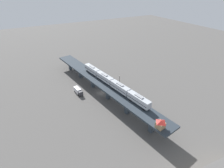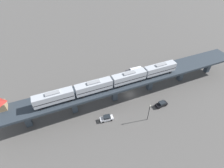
{
  "view_description": "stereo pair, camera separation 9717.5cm",
  "coord_description": "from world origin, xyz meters",
  "px_view_note": "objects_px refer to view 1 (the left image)",
  "views": [
    {
      "loc": [
        33.68,
        74.57,
        53.46
      ],
      "look_at": [
        -2.63,
        7.76,
        9.11
      ],
      "focal_mm": 28.0,
      "sensor_mm": 36.0,
      "label": 1
    },
    {
      "loc": [
        -45.34,
        18.36,
        47.17
      ],
      "look_at": [
        -2.63,
        7.76,
        9.11
      ],
      "focal_mm": 28.0,
      "sensor_mm": 36.0,
      "label": 2
    }
  ],
  "objects_px": {
    "subway_train": "(112,82)",
    "delivery_truck": "(78,91)",
    "signal_hut": "(160,124)",
    "street_car_white": "(127,97)",
    "street_lamp": "(119,80)",
    "street_car_black": "(107,81)"
  },
  "relations": [
    {
      "from": "subway_train",
      "to": "delivery_truck",
      "type": "xyz_separation_m",
      "value": [
        13.92,
        -13.43,
        -8.39
      ]
    },
    {
      "from": "street_car_black",
      "to": "delivery_truck",
      "type": "relative_size",
      "value": 0.63
    },
    {
      "from": "subway_train",
      "to": "street_lamp",
      "type": "bearing_deg",
      "value": -136.63
    },
    {
      "from": "signal_hut",
      "to": "delivery_truck",
      "type": "relative_size",
      "value": 0.5
    },
    {
      "from": "street_car_black",
      "to": "signal_hut",
      "type": "bearing_deg",
      "value": 85.18
    },
    {
      "from": "subway_train",
      "to": "signal_hut",
      "type": "xyz_separation_m",
      "value": [
        -1.43,
        33.91,
        -0.74
      ]
    },
    {
      "from": "street_lamp",
      "to": "delivery_truck",
      "type": "bearing_deg",
      "value": -8.94
    },
    {
      "from": "signal_hut",
      "to": "street_car_black",
      "type": "distance_m",
      "value": 51.61
    },
    {
      "from": "signal_hut",
      "to": "street_car_white",
      "type": "xyz_separation_m",
      "value": [
        -5.7,
        -30.33,
        -8.47
      ]
    },
    {
      "from": "street_car_white",
      "to": "street_car_black",
      "type": "xyz_separation_m",
      "value": [
        1.41,
        -20.4,
        0.0
      ]
    },
    {
      "from": "street_car_white",
      "to": "street_lamp",
      "type": "relative_size",
      "value": 0.64
    },
    {
      "from": "subway_train",
      "to": "street_lamp",
      "type": "height_order",
      "value": "subway_train"
    },
    {
      "from": "street_car_white",
      "to": "street_lamp",
      "type": "distance_m",
      "value": 13.93
    },
    {
      "from": "delivery_truck",
      "to": "street_car_white",
      "type": "bearing_deg",
      "value": 141.06
    },
    {
      "from": "street_car_black",
      "to": "street_lamp",
      "type": "height_order",
      "value": "street_lamp"
    },
    {
      "from": "street_car_black",
      "to": "subway_train",
      "type": "bearing_deg",
      "value": 71.24
    },
    {
      "from": "signal_hut",
      "to": "street_car_white",
      "type": "distance_m",
      "value": 32.0
    },
    {
      "from": "signal_hut",
      "to": "street_car_black",
      "type": "height_order",
      "value": "signal_hut"
    },
    {
      "from": "signal_hut",
      "to": "street_car_white",
      "type": "bearing_deg",
      "value": -100.64
    },
    {
      "from": "signal_hut",
      "to": "street_lamp",
      "type": "distance_m",
      "value": 44.73
    },
    {
      "from": "subway_train",
      "to": "delivery_truck",
      "type": "relative_size",
      "value": 6.69
    },
    {
      "from": "signal_hut",
      "to": "street_car_white",
      "type": "height_order",
      "value": "signal_hut"
    }
  ]
}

